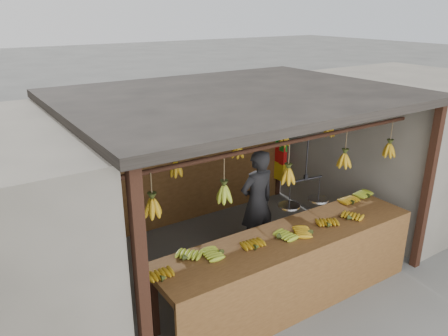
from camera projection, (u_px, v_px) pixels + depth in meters
ground at (236, 259)px, 6.24m from camera, size 80.00×80.00×0.00m
stall at (223, 120)px, 5.82m from camera, size 4.30×3.30×2.40m
neighbor_right at (403, 142)px, 7.70m from camera, size 3.00×3.00×2.30m
counter at (297, 254)px, 5.04m from camera, size 3.45×0.78×0.96m
hanging_bananas at (238, 152)px, 5.68m from camera, size 3.56×2.20×0.38m
balance_scale at (304, 199)px, 5.17m from camera, size 0.67×0.30×0.81m
vendor at (257, 202)px, 6.20m from camera, size 0.58×0.39×1.56m
bag_bundles at (281, 148)px, 7.96m from camera, size 0.08×0.26×1.24m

